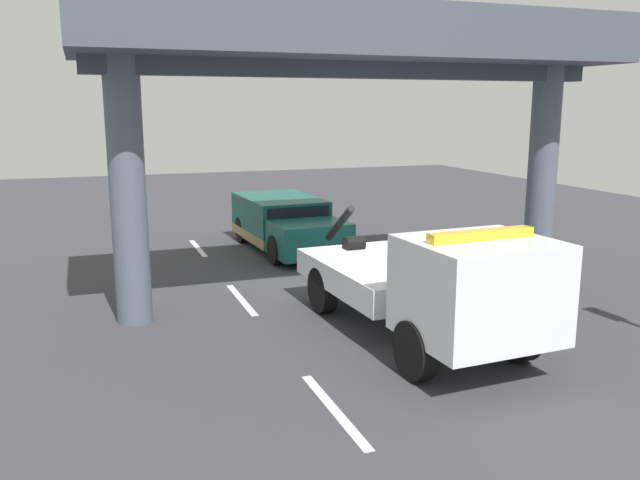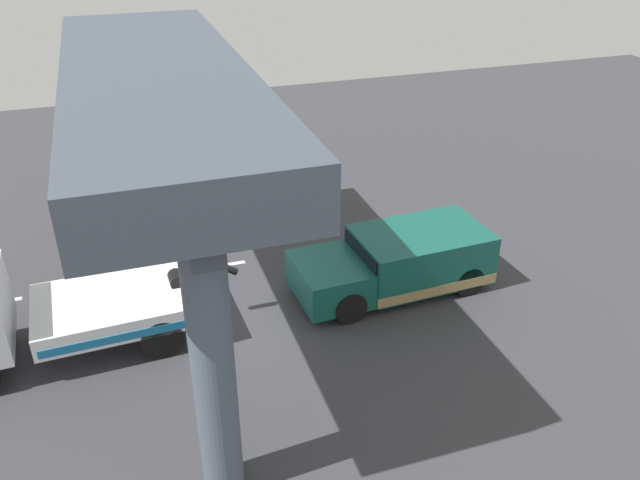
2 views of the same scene
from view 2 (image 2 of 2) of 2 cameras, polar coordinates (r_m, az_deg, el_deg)
The scene contains 6 objects.
ground_plane at distance 16.71m, azimuth -9.01°, elevation -7.10°, with size 60.00×40.00×0.10m, color #38383D.
lane_stripe_west at distance 20.28m, azimuth 6.48°, elevation 0.24°, with size 2.60×0.16×0.01m, color silver.
lane_stripe_mid at distance 18.84m, azimuth -10.43°, elevation -2.51°, with size 2.60×0.16×0.01m, color silver.
tow_truck_white at distance 16.08m, azimuth -24.08°, elevation -5.78°, with size 7.30×2.67×2.46m.
towed_van_green at distance 17.48m, azimuth 7.00°, elevation -1.92°, with size 5.30×2.44×1.58m.
overpass_structure at distance 14.12m, azimuth -13.87°, elevation 11.11°, with size 3.60×12.09×6.45m.
Camera 2 is at (1.70, 13.47, 9.69)m, focal length 36.66 mm.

